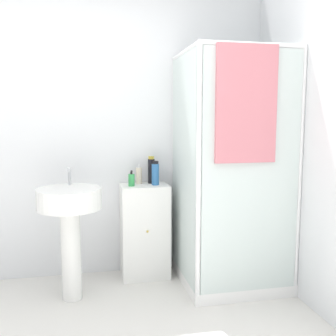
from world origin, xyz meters
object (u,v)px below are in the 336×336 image
object	(u,v)px
shampoo_bottle_tall_black	(151,170)
lotion_bottle_white	(139,175)
soap_dispenser	(131,180)
sink	(70,216)
shampoo_bottle_blue	(155,173)

from	to	relation	value
shampoo_bottle_tall_black	lotion_bottle_white	distance (m)	0.11
shampoo_bottle_tall_black	soap_dispenser	bearing A→B (deg)	-150.33
soap_dispenser	shampoo_bottle_tall_black	bearing A→B (deg)	29.67
sink	shampoo_bottle_tall_black	xyz separation A→B (m)	(0.67, 0.38, 0.27)
shampoo_bottle_tall_black	sink	bearing A→B (deg)	-150.35
shampoo_bottle_blue	lotion_bottle_white	size ratio (longest dim) A/B	1.20
soap_dispenser	shampoo_bottle_blue	xyz separation A→B (m)	(0.20, 0.01, 0.05)
sink	soap_dispenser	bearing A→B (deg)	29.64
soap_dispenser	shampoo_bottle_blue	size ratio (longest dim) A/B	0.65
sink	shampoo_bottle_blue	bearing A→B (deg)	22.81
shampoo_bottle_tall_black	lotion_bottle_white	size ratio (longest dim) A/B	1.38
soap_dispenser	shampoo_bottle_tall_black	size ratio (longest dim) A/B	0.56
shampoo_bottle_blue	lotion_bottle_white	xyz separation A→B (m)	(-0.12, 0.10, -0.03)
sink	shampoo_bottle_tall_black	distance (m)	0.82
shampoo_bottle_tall_black	shampoo_bottle_blue	world-z (taller)	shampoo_bottle_tall_black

